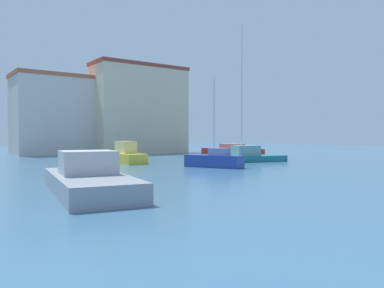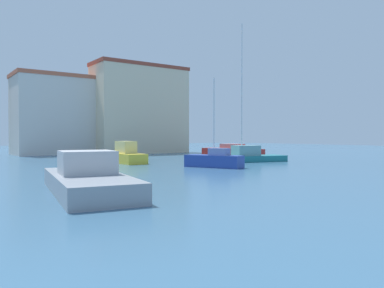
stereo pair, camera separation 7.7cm
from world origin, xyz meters
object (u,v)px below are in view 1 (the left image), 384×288
(sailboat_teal_distant_north, at_px, (242,156))
(motorboat_red_behind_lamppost, at_px, (232,151))
(motorboat_yellow_near_pier, at_px, (123,155))
(sailboat_blue_distant_east, at_px, (214,160))
(motorboat_grey_far_right, at_px, (89,179))

(sailboat_teal_distant_north, xyz_separation_m, motorboat_red_behind_lamppost, (6.67, 9.01, -0.00))
(motorboat_red_behind_lamppost, bearing_deg, sailboat_teal_distant_north, -126.51)
(motorboat_yellow_near_pier, distance_m, motorboat_red_behind_lamppost, 16.51)
(motorboat_yellow_near_pier, bearing_deg, sailboat_blue_distant_east, -68.46)
(motorboat_grey_far_right, bearing_deg, motorboat_yellow_near_pier, 60.01)
(motorboat_yellow_near_pier, height_order, motorboat_red_behind_lamppost, motorboat_yellow_near_pier)
(sailboat_teal_distant_north, relative_size, motorboat_red_behind_lamppost, 1.51)
(motorboat_grey_far_right, height_order, sailboat_blue_distant_east, sailboat_blue_distant_east)
(motorboat_yellow_near_pier, height_order, motorboat_grey_far_right, motorboat_yellow_near_pier)
(motorboat_grey_far_right, bearing_deg, sailboat_teal_distant_north, 28.83)
(motorboat_yellow_near_pier, height_order, sailboat_teal_distant_north, sailboat_teal_distant_north)
(sailboat_blue_distant_east, bearing_deg, motorboat_grey_far_right, -150.91)
(sailboat_teal_distant_north, height_order, motorboat_red_behind_lamppost, sailboat_teal_distant_north)
(motorboat_yellow_near_pier, xyz_separation_m, motorboat_grey_far_right, (-9.18, -15.91, -0.07))
(motorboat_yellow_near_pier, relative_size, motorboat_grey_far_right, 0.75)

